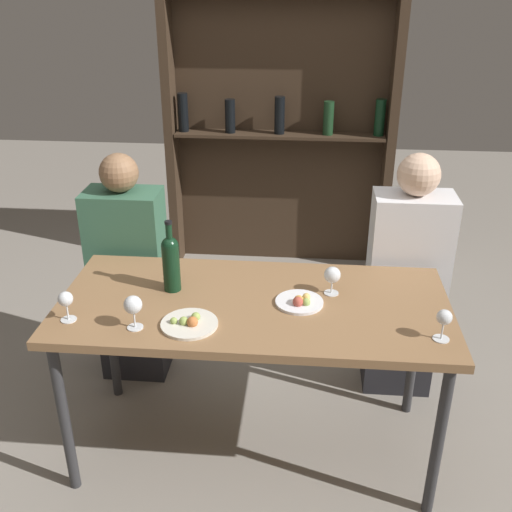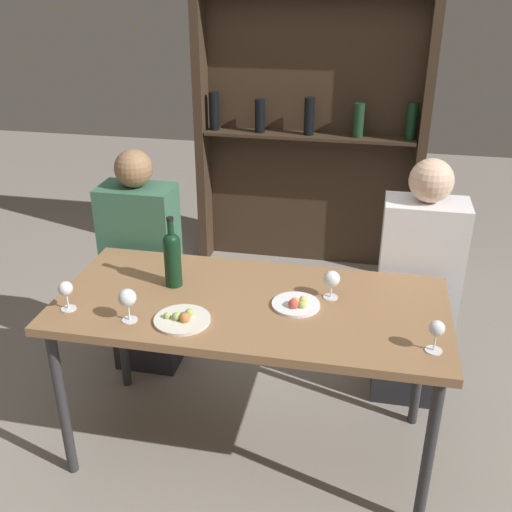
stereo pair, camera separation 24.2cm
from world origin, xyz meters
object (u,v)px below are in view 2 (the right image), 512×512
(food_plate_1, at_px, (182,319))
(food_plate_0, at_px, (296,304))
(wine_glass_0, at_px, (332,280))
(wine_glass_3, at_px, (127,299))
(wine_bottle, at_px, (172,256))
(wine_glass_1, at_px, (437,330))
(seated_person_right, at_px, (416,293))
(seated_person_left, at_px, (143,270))
(wine_glass_2, at_px, (66,290))

(food_plate_1, bearing_deg, food_plate_0, 25.02)
(wine_glass_0, distance_m, wine_glass_3, 0.80)
(wine_bottle, distance_m, wine_glass_0, 0.66)
(wine_glass_1, distance_m, food_plate_1, 0.92)
(food_plate_0, bearing_deg, seated_person_right, 46.24)
(wine_glass_3, relative_size, food_plate_0, 0.70)
(wine_glass_0, height_order, wine_glass_1, wine_glass_1)
(seated_person_right, bearing_deg, wine_glass_1, -89.09)
(wine_glass_1, xyz_separation_m, food_plate_1, (-0.92, 0.01, -0.08))
(wine_bottle, height_order, food_plate_0, wine_bottle)
(wine_bottle, distance_m, food_plate_0, 0.55)
(seated_person_left, bearing_deg, food_plate_1, -57.83)
(wine_bottle, height_order, wine_glass_3, wine_bottle)
(wine_glass_2, xyz_separation_m, seated_person_left, (0.02, 0.72, -0.28))
(wine_glass_3, height_order, food_plate_0, wine_glass_3)
(wine_glass_3, height_order, food_plate_1, wine_glass_3)
(food_plate_0, xyz_separation_m, seated_person_left, (-0.86, 0.52, -0.20))
(wine_glass_3, distance_m, food_plate_1, 0.22)
(wine_bottle, relative_size, wine_glass_2, 2.53)
(wine_glass_0, relative_size, wine_glass_1, 0.99)
(seated_person_left, bearing_deg, seated_person_right, 0.00)
(wine_glass_3, bearing_deg, wine_glass_2, 173.39)
(wine_glass_3, distance_m, seated_person_right, 1.36)
(wine_glass_0, xyz_separation_m, wine_glass_1, (0.39, -0.30, 0.00))
(seated_person_right, bearing_deg, wine_glass_0, -131.52)
(seated_person_left, bearing_deg, wine_glass_0, -23.25)
(wine_glass_3, bearing_deg, wine_glass_0, 23.93)
(wine_bottle, bearing_deg, food_plate_1, -65.76)
(wine_bottle, relative_size, wine_glass_0, 2.55)
(wine_glass_0, xyz_separation_m, seated_person_right, (0.37, 0.42, -0.25))
(wine_glass_1, distance_m, wine_glass_3, 1.12)
(wine_glass_1, height_order, wine_glass_2, same)
(wine_bottle, xyz_separation_m, seated_person_left, (-0.33, 0.44, -0.32))
(wine_glass_2, bearing_deg, wine_glass_1, -0.36)
(wine_bottle, xyz_separation_m, food_plate_1, (0.12, -0.27, -0.12))
(wine_glass_3, distance_m, food_plate_0, 0.65)
(wine_glass_2, distance_m, seated_person_right, 1.57)
(seated_person_left, bearing_deg, wine_glass_2, -91.21)
(wine_glass_0, distance_m, wine_glass_1, 0.49)
(wine_glass_1, bearing_deg, food_plate_1, 179.27)
(wine_glass_0, relative_size, food_plate_1, 0.56)
(wine_glass_1, relative_size, wine_glass_2, 1.00)
(wine_glass_3, xyz_separation_m, food_plate_1, (0.20, 0.03, -0.08))
(food_plate_0, bearing_deg, wine_glass_3, -159.67)
(food_plate_1, bearing_deg, wine_glass_1, -0.73)
(wine_glass_0, bearing_deg, wine_glass_3, -156.07)
(food_plate_1, height_order, seated_person_left, seated_person_left)
(food_plate_1, distance_m, seated_person_left, 0.87)
(wine_glass_1, bearing_deg, seated_person_left, 152.09)
(wine_bottle, height_order, wine_glass_0, wine_bottle)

